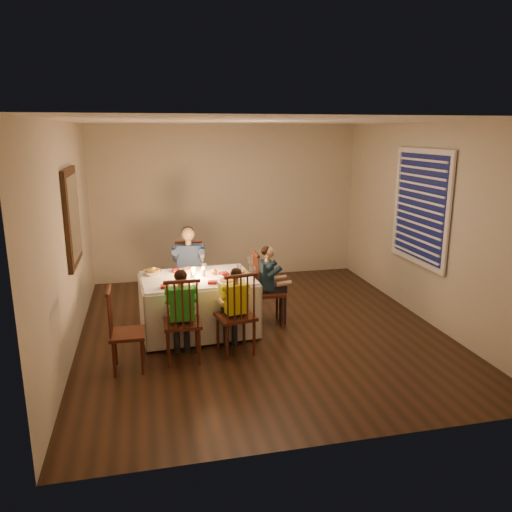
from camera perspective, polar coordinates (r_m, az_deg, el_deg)
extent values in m
plane|color=black|center=(6.51, 0.49, -8.36)|extent=(5.00, 5.00, 0.00)
cube|color=#B9AF9E|center=(6.04, -20.76, 1.82)|extent=(0.02, 5.00, 2.60)
cube|color=#B9AF9E|center=(6.99, 18.81, 3.56)|extent=(0.02, 5.00, 2.60)
cube|color=#B9AF9E|center=(8.55, -3.35, 6.10)|extent=(4.50, 0.02, 2.60)
plane|color=white|center=(6.02, 0.55, 15.16)|extent=(5.00, 5.00, 0.00)
cube|color=silver|center=(6.25, -6.74, -2.59)|extent=(1.41, 1.05, 0.04)
cube|color=silver|center=(6.81, -7.38, -4.19)|extent=(1.39, 0.11, 0.66)
cube|color=silver|center=(5.90, -5.81, -7.10)|extent=(1.39, 0.11, 0.66)
cube|color=silver|center=(6.50, -0.66, -5.00)|extent=(0.09, 1.01, 0.66)
cube|color=silver|center=(6.28, -12.86, -6.04)|extent=(0.09, 1.01, 0.66)
cylinder|color=white|center=(6.54, -7.52, -1.57)|extent=(0.28, 0.28, 0.02)
cylinder|color=white|center=(5.89, -8.62, -3.38)|extent=(0.28, 0.28, 0.02)
cylinder|color=white|center=(6.00, -3.35, -2.91)|extent=(0.28, 0.28, 0.02)
cylinder|color=white|center=(6.35, -2.05, -1.93)|extent=(0.28, 0.28, 0.02)
cylinder|color=silver|center=(6.22, -7.25, -2.01)|extent=(0.06, 0.06, 0.10)
cylinder|color=silver|center=(6.24, -6.04, -1.91)|extent=(0.06, 0.06, 0.10)
sphere|color=yellow|center=(6.45, -11.67, -1.66)|extent=(0.09, 0.09, 0.09)
sphere|color=orange|center=(6.32, -4.83, -1.79)|extent=(0.08, 0.08, 0.08)
imported|color=white|center=(6.42, -11.73, -1.87)|extent=(0.26, 0.26, 0.06)
cube|color=black|center=(6.29, -20.29, 4.18)|extent=(0.05, 0.95, 1.15)
cube|color=white|center=(6.29, -20.04, 4.20)|extent=(0.01, 0.78, 0.98)
cube|color=#0D1137|center=(7.04, 18.38, 5.31)|extent=(0.01, 1.20, 1.40)
cube|color=white|center=(7.03, 18.27, 5.31)|extent=(0.03, 1.34, 1.54)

